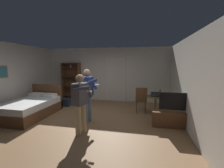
{
  "coord_description": "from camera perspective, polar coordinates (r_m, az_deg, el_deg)",
  "views": [
    {
      "loc": [
        1.84,
        -4.54,
        1.89
      ],
      "look_at": [
        0.87,
        0.1,
        1.24
      ],
      "focal_mm": 24.23,
      "sensor_mm": 36.0,
      "label": 1
    }
  ],
  "objects": [
    {
      "name": "bottle_on_table",
      "position": [
        5.66,
        17.66,
        -3.48
      ],
      "size": [
        0.06,
        0.06,
        0.27
      ],
      "color": "#204625",
      "rests_on": "side_table"
    },
    {
      "name": "wall_back",
      "position": [
        7.67,
        -2.08,
        3.62
      ],
      "size": [
        6.39,
        0.12,
        2.65
      ],
      "primitive_type": "cube",
      "color": "silver",
      "rests_on": "ground_plane"
    },
    {
      "name": "bed",
      "position": [
        6.27,
        -28.04,
        -7.76
      ],
      "size": [
        1.33,
        2.09,
        1.02
      ],
      "color": "brown",
      "rests_on": "ground_plane"
    },
    {
      "name": "ground_plane",
      "position": [
        5.25,
        -9.82,
        -13.38
      ],
      "size": [
        6.76,
        6.76,
        0.0
      ],
      "primitive_type": "plane",
      "color": "olive"
    },
    {
      "name": "doorway_frame",
      "position": [
        7.5,
        1.53,
        2.73
      ],
      "size": [
        0.93,
        0.08,
        2.13
      ],
      "color": "white",
      "rests_on": "ground_plane"
    },
    {
      "name": "wall_right",
      "position": [
        4.75,
        27.5,
        0.1
      ],
      "size": [
        0.12,
        5.89,
        2.65
      ],
      "primitive_type": "cube",
      "color": "silver",
      "rests_on": "ground_plane"
    },
    {
      "name": "person_blue_shirt",
      "position": [
        4.09,
        -11.75,
        -5.98
      ],
      "size": [
        0.63,
        0.68,
        1.61
      ],
      "color": "tan",
      "rests_on": "ground_plane"
    },
    {
      "name": "suitcase_dark",
      "position": [
        7.13,
        -17.18,
        -6.51
      ],
      "size": [
        0.49,
        0.33,
        0.33
      ],
      "primitive_type": "cube",
      "rotation": [
        0.0,
        0.0,
        -0.04
      ],
      "color": "#1E2D38",
      "rests_on": "ground_plane"
    },
    {
      "name": "bookshelf",
      "position": [
        8.12,
        -14.98,
        1.51
      ],
      "size": [
        0.96,
        0.32,
        1.91
      ],
      "color": "brown",
      "rests_on": "ground_plane"
    },
    {
      "name": "wooden_chair",
      "position": [
        5.87,
        10.95,
        -5.57
      ],
      "size": [
        0.44,
        0.44,
        0.99
      ],
      "color": "brown",
      "rests_on": "ground_plane"
    },
    {
      "name": "person_striped_shirt",
      "position": [
        4.87,
        -9.27,
        -2.95
      ],
      "size": [
        0.63,
        0.62,
        1.71
      ],
      "color": "slate",
      "rests_on": "ground_plane"
    },
    {
      "name": "side_table",
      "position": [
        5.8,
        16.05,
        -6.59
      ],
      "size": [
        0.67,
        0.67,
        0.7
      ],
      "color": "brown",
      "rests_on": "ground_plane"
    },
    {
      "name": "tv_flatscreen",
      "position": [
        4.98,
        22.4,
        -11.53
      ],
      "size": [
        1.28,
        0.4,
        1.04
      ],
      "color": "brown",
      "rests_on": "ground_plane"
    },
    {
      "name": "wall_left",
      "position": [
        6.76,
        -35.64,
        1.58
      ],
      "size": [
        0.15,
        5.89,
        2.65
      ],
      "color": "silver",
      "rests_on": "ground_plane"
    },
    {
      "name": "laptop",
      "position": [
        5.7,
        15.94,
        -3.98
      ],
      "size": [
        0.35,
        0.36,
        0.16
      ],
      "color": "black",
      "rests_on": "side_table"
    }
  ]
}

